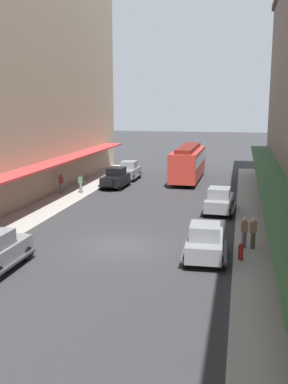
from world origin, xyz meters
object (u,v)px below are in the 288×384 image
(streetcar, at_px, (188,162))
(pedestrian_0, at_px, (61,184))
(parked_car_1, at_px, (205,241))
(parked_car_4, at_px, (129,170))
(parked_car_0, at_px, (219,200))
(parked_car_3, at_px, (116,177))
(pedestrian_3, at_px, (244,232))
(pedestrian_4, at_px, (253,233))
(fire_hydrant, at_px, (241,251))
(pedestrian_1, at_px, (81,183))
(pedestrian_2, at_px, (279,218))

(streetcar, height_order, pedestrian_0, streetcar)
(parked_car_1, bearing_deg, parked_car_4, 113.30)
(pedestrian_0, bearing_deg, parked_car_0, -14.38)
(parked_car_3, bearing_deg, pedestrian_3, -53.74)
(parked_car_0, bearing_deg, pedestrian_4, -74.91)
(parked_car_4, bearing_deg, parked_car_0, -51.80)
(parked_car_1, xyz_separation_m, fire_hydrant, (1.74, -0.11, -0.38))
(parked_car_3, height_order, pedestrian_1, parked_car_3)
(pedestrian_0, distance_m, pedestrian_4, 19.04)
(parked_car_4, distance_m, pedestrian_4, 23.39)
(parked_car_4, distance_m, fire_hydrant, 24.73)
(parked_car_0, distance_m, parked_car_4, 15.62)
(streetcar, relative_size, pedestrian_0, 5.87)
(parked_car_0, height_order, pedestrian_4, parked_car_0)
(pedestrian_4, bearing_deg, pedestrian_0, 143.58)
(parked_car_0, distance_m, pedestrian_1, 12.30)
(parked_car_4, xyz_separation_m, fire_hydrant, (11.19, -22.05, -0.38))
(streetcar, xyz_separation_m, fire_hydrant, (5.23, -22.53, -1.34))
(parked_car_1, relative_size, pedestrian_0, 2.63)
(pedestrian_4, bearing_deg, parked_car_4, 120.28)
(streetcar, bearing_deg, parked_car_1, -81.14)
(parked_car_1, xyz_separation_m, streetcar, (-3.50, 22.42, 0.96))
(parked_car_4, height_order, fire_hydrant, parked_car_4)
(pedestrian_0, bearing_deg, pedestrian_3, -37.04)
(parked_car_0, xyz_separation_m, pedestrian_0, (-13.18, 3.38, 0.05))
(parked_car_3, relative_size, pedestrian_3, 2.63)
(pedestrian_0, height_order, pedestrian_1, pedestrian_1)
(parked_car_3, distance_m, fire_hydrant, 20.78)
(pedestrian_0, xyz_separation_m, pedestrian_3, (14.87, -11.23, 0.00))
(streetcar, xyz_separation_m, pedestrian_1, (-7.96, -8.84, -0.89))
(parked_car_0, xyz_separation_m, pedestrian_4, (2.14, -7.92, 0.05))
(pedestrian_3, bearing_deg, parked_car_1, -136.16)
(parked_car_0, distance_m, streetcar, 13.32)
(fire_hydrant, height_order, pedestrian_3, pedestrian_3)
(parked_car_1, height_order, pedestrian_0, parked_car_1)
(parked_car_4, distance_m, pedestrian_2, 21.41)
(parked_car_1, xyz_separation_m, pedestrian_0, (-12.98, 13.05, 0.05))
(pedestrian_2, bearing_deg, parked_car_4, 128.52)
(parked_car_0, bearing_deg, pedestrian_2, -50.61)
(pedestrian_0, distance_m, pedestrian_3, 18.63)
(fire_hydrant, xyz_separation_m, pedestrian_2, (2.15, 5.30, 0.45))
(streetcar, bearing_deg, pedestrian_1, -131.99)
(parked_car_0, relative_size, pedestrian_1, 2.58)
(pedestrian_4, bearing_deg, fire_hydrant, -108.18)
(fire_hydrant, relative_size, pedestrian_1, 0.49)
(streetcar, xyz_separation_m, pedestrian_4, (5.84, -20.68, -0.91))
(pedestrian_3, bearing_deg, pedestrian_1, 138.64)
(pedestrian_1, distance_m, pedestrian_2, 17.49)
(pedestrian_3, bearing_deg, pedestrian_0, 142.96)
(pedestrian_2, bearing_deg, pedestrian_0, 155.01)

